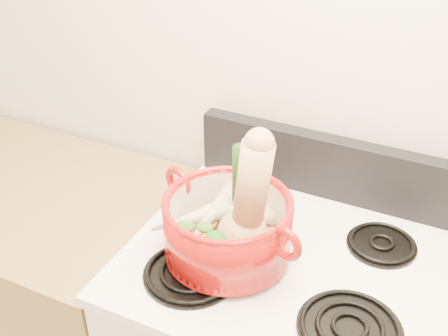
% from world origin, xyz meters
% --- Properties ---
extents(wall_back, '(3.50, 0.02, 2.60)m').
position_xyz_m(wall_back, '(0.00, 1.75, 1.30)').
color(wall_back, white).
rests_on(wall_back, floor).
extents(cooktop, '(0.78, 0.67, 0.03)m').
position_xyz_m(cooktop, '(0.00, 1.40, 0.93)').
color(cooktop, white).
rests_on(cooktop, stove_body).
extents(control_backsplash, '(0.76, 0.05, 0.18)m').
position_xyz_m(control_backsplash, '(0.00, 1.70, 1.04)').
color(control_backsplash, black).
rests_on(control_backsplash, cooktop).
extents(counter_left, '(1.36, 0.65, 0.90)m').
position_xyz_m(counter_left, '(-1.07, 1.40, 0.45)').
color(counter_left, olive).
rests_on(counter_left, floor).
extents(burner_front_left, '(0.22, 0.22, 0.02)m').
position_xyz_m(burner_front_left, '(-0.19, 1.24, 0.96)').
color(burner_front_left, black).
rests_on(burner_front_left, cooktop).
extents(burner_front_right, '(0.22, 0.22, 0.02)m').
position_xyz_m(burner_front_right, '(0.19, 1.24, 0.96)').
color(burner_front_right, black).
rests_on(burner_front_right, cooktop).
extents(burner_back_left, '(0.17, 0.17, 0.02)m').
position_xyz_m(burner_back_left, '(-0.19, 1.54, 0.96)').
color(burner_back_left, black).
rests_on(burner_back_left, cooktop).
extents(burner_back_right, '(0.17, 0.17, 0.02)m').
position_xyz_m(burner_back_right, '(0.19, 1.54, 0.96)').
color(burner_back_right, black).
rests_on(burner_back_right, cooktop).
extents(dutch_oven, '(0.38, 0.38, 0.15)m').
position_xyz_m(dutch_oven, '(-0.14, 1.33, 1.04)').
color(dutch_oven, '#980D0A').
rests_on(dutch_oven, burner_front_left).
extents(pot_handle_left, '(0.09, 0.04, 0.08)m').
position_xyz_m(pot_handle_left, '(-0.30, 1.39, 1.09)').
color(pot_handle_left, '#980D0A').
rests_on(pot_handle_left, dutch_oven).
extents(pot_handle_right, '(0.09, 0.04, 0.08)m').
position_xyz_m(pot_handle_right, '(0.02, 1.28, 1.09)').
color(pot_handle_right, '#980D0A').
rests_on(pot_handle_right, dutch_oven).
extents(squash, '(0.18, 0.15, 0.32)m').
position_xyz_m(squash, '(-0.09, 1.32, 1.15)').
color(squash, tan).
rests_on(squash, dutch_oven).
extents(leek, '(0.06, 0.06, 0.27)m').
position_xyz_m(leek, '(-0.12, 1.36, 1.13)').
color(leek, white).
rests_on(leek, dutch_oven).
extents(ginger, '(0.09, 0.07, 0.05)m').
position_xyz_m(ginger, '(-0.11, 1.44, 1.02)').
color(ginger, tan).
rests_on(ginger, dutch_oven).
extents(parsnip_0, '(0.05, 0.22, 0.06)m').
position_xyz_m(parsnip_0, '(-0.20, 1.38, 1.02)').
color(parsnip_0, beige).
rests_on(parsnip_0, dutch_oven).
extents(parsnip_1, '(0.16, 0.21, 0.06)m').
position_xyz_m(parsnip_1, '(-0.22, 1.37, 1.03)').
color(parsnip_1, beige).
rests_on(parsnip_1, dutch_oven).
extents(parsnip_2, '(0.08, 0.21, 0.06)m').
position_xyz_m(parsnip_2, '(-0.16, 1.39, 1.03)').
color(parsnip_2, beige).
rests_on(parsnip_2, dutch_oven).
extents(parsnip_3, '(0.18, 0.16, 0.06)m').
position_xyz_m(parsnip_3, '(-0.23, 1.33, 1.04)').
color(parsnip_3, beige).
rests_on(parsnip_3, dutch_oven).
extents(parsnip_4, '(0.16, 0.17, 0.05)m').
position_xyz_m(parsnip_4, '(-0.21, 1.39, 1.05)').
color(parsnip_4, beige).
rests_on(parsnip_4, dutch_oven).
extents(parsnip_5, '(0.05, 0.23, 0.06)m').
position_xyz_m(parsnip_5, '(-0.19, 1.35, 1.05)').
color(parsnip_5, beige).
rests_on(parsnip_5, dutch_oven).
extents(carrot_0, '(0.03, 0.15, 0.04)m').
position_xyz_m(carrot_0, '(-0.14, 1.30, 1.02)').
color(carrot_0, '#D8430A').
rests_on(carrot_0, dutch_oven).
extents(carrot_1, '(0.04, 0.15, 0.04)m').
position_xyz_m(carrot_1, '(-0.18, 1.28, 1.02)').
color(carrot_1, '#C35209').
rests_on(carrot_1, dutch_oven).
extents(carrot_2, '(0.04, 0.19, 0.05)m').
position_xyz_m(carrot_2, '(-0.10, 1.29, 1.03)').
color(carrot_2, '#CE4C0A').
rests_on(carrot_2, dutch_oven).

